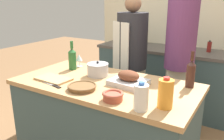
# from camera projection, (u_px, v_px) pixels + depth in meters

# --- Properties ---
(kitchen_island) EXTENTS (1.60, 0.81, 0.90)m
(kitchen_island) POSITION_uv_depth(u_px,v_px,m) (105.00, 128.00, 2.20)
(kitchen_island) COLOR #3D565B
(kitchen_island) RESTS_ON ground_plane
(back_counter) EXTENTS (2.02, 0.60, 0.91)m
(back_counter) POSITION_uv_depth(u_px,v_px,m) (165.00, 78.00, 3.54)
(back_counter) COLOR #3D565B
(back_counter) RESTS_ON ground_plane
(back_wall) EXTENTS (2.52, 0.10, 2.55)m
(back_wall) POSITION_uv_depth(u_px,v_px,m) (176.00, 21.00, 3.58)
(back_wall) COLOR beige
(back_wall) RESTS_ON ground_plane
(roasting_pan) EXTENTS (0.32, 0.27, 0.13)m
(roasting_pan) POSITION_uv_depth(u_px,v_px,m) (128.00, 79.00, 1.99)
(roasting_pan) COLOR #BCBCC1
(roasting_pan) RESTS_ON kitchen_island
(wicker_basket) EXTENTS (0.23, 0.23, 0.04)m
(wicker_basket) POSITION_uv_depth(u_px,v_px,m) (82.00, 87.00, 1.90)
(wicker_basket) COLOR brown
(wicker_basket) RESTS_ON kitchen_island
(cutting_board) EXTENTS (0.33, 0.21, 0.02)m
(cutting_board) POSITION_uv_depth(u_px,v_px,m) (53.00, 79.00, 2.13)
(cutting_board) COLOR tan
(cutting_board) RESTS_ON kitchen_island
(stock_pot) EXTENTS (0.20, 0.20, 0.14)m
(stock_pot) POSITION_uv_depth(u_px,v_px,m) (98.00, 70.00, 2.23)
(stock_pot) COLOR #B7B7BC
(stock_pot) RESTS_ON kitchen_island
(mixing_bowl) EXTENTS (0.16, 0.16, 0.06)m
(mixing_bowl) POSITION_uv_depth(u_px,v_px,m) (113.00, 96.00, 1.69)
(mixing_bowl) COLOR #A84C38
(mixing_bowl) RESTS_ON kitchen_island
(juice_jug) EXTENTS (0.10, 0.10, 0.22)m
(juice_jug) POSITION_uv_depth(u_px,v_px,m) (166.00, 94.00, 1.57)
(juice_jug) COLOR orange
(juice_jug) RESTS_ON kitchen_island
(milk_jug) EXTENTS (0.10, 0.10, 0.19)m
(milk_jug) POSITION_uv_depth(u_px,v_px,m) (141.00, 97.00, 1.54)
(milk_jug) COLOR white
(milk_jug) RESTS_ON kitchen_island
(wine_bottle_green) EXTENTS (0.08, 0.08, 0.29)m
(wine_bottle_green) POSITION_uv_depth(u_px,v_px,m) (72.00, 58.00, 2.41)
(wine_bottle_green) COLOR #28662D
(wine_bottle_green) RESTS_ON kitchen_island
(wine_bottle_dark) EXTENTS (0.07, 0.07, 0.30)m
(wine_bottle_dark) POSITION_uv_depth(u_px,v_px,m) (191.00, 73.00, 1.93)
(wine_bottle_dark) COLOR #381E19
(wine_bottle_dark) RESTS_ON kitchen_island
(wine_glass_left) EXTENTS (0.07, 0.07, 0.13)m
(wine_glass_left) POSITION_uv_depth(u_px,v_px,m) (79.00, 58.00, 2.51)
(wine_glass_left) COLOR silver
(wine_glass_left) RESTS_ON kitchen_island
(knife_chef) EXTENTS (0.25, 0.08, 0.01)m
(knife_chef) POSITION_uv_depth(u_px,v_px,m) (52.00, 85.00, 2.00)
(knife_chef) COLOR #B7B7BC
(knife_chef) RESTS_ON kitchen_island
(stand_mixer) EXTENTS (0.18, 0.14, 0.34)m
(stand_mixer) POSITION_uv_depth(u_px,v_px,m) (130.00, 37.00, 3.54)
(stand_mixer) COLOR silver
(stand_mixer) RESTS_ON back_counter
(condiment_bottle_tall) EXTENTS (0.06, 0.06, 0.15)m
(condiment_bottle_tall) POSITION_uv_depth(u_px,v_px,m) (209.00, 47.00, 3.15)
(condiment_bottle_tall) COLOR maroon
(condiment_bottle_tall) RESTS_ON back_counter
(condiment_bottle_short) EXTENTS (0.07, 0.07, 0.18)m
(condiment_bottle_short) POSITION_uv_depth(u_px,v_px,m) (142.00, 41.00, 3.54)
(condiment_bottle_short) COLOR #234C28
(condiment_bottle_short) RESTS_ON back_counter
(person_cook_aproned) EXTENTS (0.38, 0.40, 1.64)m
(person_cook_aproned) POSITION_uv_depth(u_px,v_px,m) (131.00, 59.00, 2.86)
(person_cook_aproned) COLOR beige
(person_cook_aproned) RESTS_ON ground_plane
(person_cook_guest) EXTENTS (0.32, 0.32, 1.81)m
(person_cook_guest) POSITION_uv_depth(u_px,v_px,m) (180.00, 55.00, 2.56)
(person_cook_guest) COLOR beige
(person_cook_guest) RESTS_ON ground_plane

